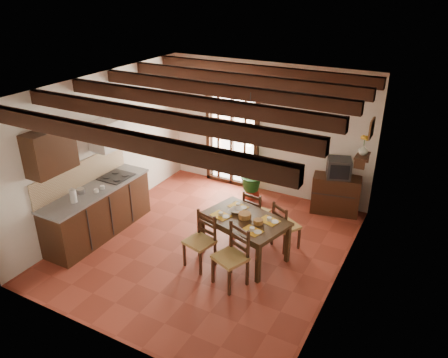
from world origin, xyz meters
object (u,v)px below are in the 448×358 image
Objects in this scene: chair_near_right at (231,267)px; chair_far_right at (285,234)px; kitchen_counter at (98,210)px; chair_far_left at (255,220)px; dining_table at (245,223)px; chair_near_left at (200,250)px; crt_tv at (339,168)px; pendant_lamp at (249,139)px; potted_plant at (253,173)px; sideboard at (336,195)px.

chair_near_right is 1.13× the size of chair_far_right.
kitchen_counter is 2.30× the size of chair_near_right.
kitchen_counter is 2.59× the size of chair_far_left.
chair_near_left is at bearing -116.11° from dining_table.
pendant_lamp is (-0.94, -2.11, 1.11)m from crt_tv.
kitchen_counter is 3.22m from potted_plant.
chair_near_right is at bearing -116.70° from sideboard.
chair_far_left is 0.45× the size of potted_plant.
pendant_lamp reaches higher than dining_table.
dining_table is at bearing 12.89° from kitchen_counter.
chair_near_right is 1.16× the size of pendant_lamp.
sideboard is at bearing -118.55° from chair_far_left.
chair_near_left is 1.98m from pendant_lamp.
crt_tv reaches higher than chair_far_right.
sideboard is at bearing 70.76° from crt_tv.
chair_near_left is at bearing -173.99° from chair_near_right.
crt_tv is at bearing 82.71° from dining_table.
potted_plant reaches higher than sideboard.
sideboard is (0.80, 2.98, 0.08)m from chair_near_right.
pendant_lamp is at bearing 105.66° from dining_table.
pendant_lamp reaches higher than potted_plant.
chair_far_right is (0.37, 1.34, -0.04)m from chair_near_right.
chair_near_left is 1.09× the size of pendant_lamp.
pendant_lamp is (0.78, -1.91, 1.51)m from potted_plant.
chair_near_left is 1.39m from chair_far_left.
kitchen_counter is 1.46× the size of dining_table.
dining_table is 2.16m from potted_plant.
kitchen_counter is 2.45× the size of sideboard.
chair_near_right is at bearing 108.21° from chair_far_left.
chair_near_left is 0.48× the size of potted_plant.
sideboard is at bearing -74.28° from chair_far_right.
chair_far_left is 1.57× the size of crt_tv.
potted_plant is (1.87, 2.62, 0.10)m from kitchen_counter.
kitchen_counter reaches higher than chair_near_left.
chair_far_left is 1.94m from crt_tv.
pendant_lamp reaches higher than chair_near_left.
chair_far_right is 1.70m from sideboard.
crt_tv is 0.29× the size of potted_plant.
kitchen_counter is at bearing -153.53° from sideboard.
dining_table is 1.78× the size of chair_far_left.
pendant_lamp reaches higher than kitchen_counter.
chair_far_left is at bearing 122.01° from chair_near_right.
chair_near_right is 1.54m from chair_far_left.
chair_far_right is at bearing -47.98° from potted_plant.
chair_far_right is 1.02× the size of pendant_lamp.
chair_near_left reaches higher than dining_table.
kitchen_counter reaches higher than chair_near_right.
chair_near_right reaches higher than chair_far_left.
chair_near_left is 0.68m from chair_near_right.
sideboard is 1.09× the size of pendant_lamp.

